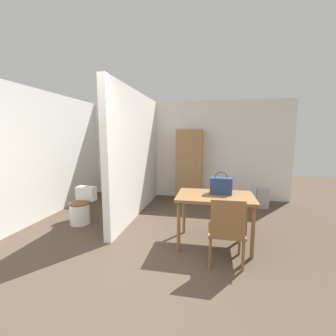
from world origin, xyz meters
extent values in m
plane|color=#4C3D30|center=(0.00, 0.00, 0.00)|extent=(16.00, 16.00, 0.00)
cube|color=white|center=(0.00, 4.06, 1.25)|extent=(5.67, 0.12, 2.50)
cube|color=white|center=(-2.39, 2.00, 1.25)|extent=(0.12, 5.00, 2.50)
cube|color=white|center=(-0.63, 2.57, 1.25)|extent=(0.12, 2.87, 2.50)
cube|color=brown|center=(0.96, 1.43, 0.74)|extent=(1.11, 0.74, 0.04)
cylinder|color=brown|center=(0.47, 1.12, 0.36)|extent=(0.05, 0.05, 0.72)
cylinder|color=brown|center=(1.46, 1.12, 0.36)|extent=(0.05, 0.05, 0.72)
cylinder|color=brown|center=(0.47, 1.73, 0.36)|extent=(0.05, 0.05, 0.72)
cylinder|color=brown|center=(1.46, 1.73, 0.36)|extent=(0.05, 0.05, 0.72)
cube|color=brown|center=(1.11, 0.99, 0.41)|extent=(0.45, 0.45, 0.04)
cube|color=brown|center=(1.10, 0.78, 0.65)|extent=(0.41, 0.03, 0.45)
cylinder|color=brown|center=(0.91, 1.19, 0.19)|extent=(0.04, 0.04, 0.39)
cylinder|color=brown|center=(1.30, 1.18, 0.19)|extent=(0.04, 0.04, 0.39)
cylinder|color=brown|center=(0.91, 0.80, 0.19)|extent=(0.04, 0.04, 0.39)
cylinder|color=brown|center=(1.30, 0.79, 0.19)|extent=(0.04, 0.04, 0.39)
cylinder|color=white|center=(-1.48, 1.76, 0.19)|extent=(0.36, 0.36, 0.38)
cylinder|color=brown|center=(-1.48, 1.76, 0.39)|extent=(0.38, 0.38, 0.02)
cube|color=white|center=(-1.48, 2.01, 0.52)|extent=(0.36, 0.18, 0.27)
cube|color=navy|center=(1.04, 1.51, 0.88)|extent=(0.32, 0.15, 0.25)
torus|color=navy|center=(1.04, 1.51, 1.01)|extent=(0.19, 0.01, 0.19)
cube|color=#997047|center=(0.34, 3.77, 0.89)|extent=(0.63, 0.43, 1.78)
sphere|color=black|center=(0.52, 3.54, 0.98)|extent=(0.02, 0.02, 0.02)
cube|color=#9E9EA3|center=(2.05, 3.41, 0.23)|extent=(0.25, 0.20, 0.45)
camera|label=1|loc=(0.90, -1.85, 1.62)|focal=24.00mm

